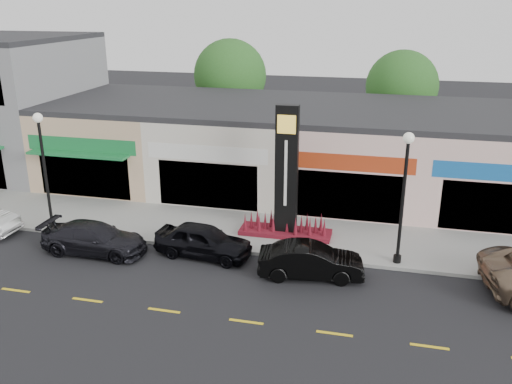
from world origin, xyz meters
TOP-DOWN VIEW (x-y plane):
  - ground at (0.00, 0.00)m, footprint 120.00×120.00m
  - sidewalk at (0.00, 4.35)m, footprint 52.00×4.30m
  - curb at (0.00, 2.10)m, footprint 52.00×0.20m
  - shop_beige at (-8.50, 11.46)m, footprint 7.00×10.85m
  - shop_cream at (-1.50, 11.47)m, footprint 7.00×10.01m
  - shop_pink_w at (5.50, 11.47)m, footprint 7.00×10.01m
  - shop_pink_e at (12.50, 11.47)m, footprint 7.00×10.01m
  - tree_rear_west at (-4.00, 19.50)m, footprint 5.20×5.20m
  - tree_rear_mid at (8.00, 19.50)m, footprint 4.80×4.80m
  - lamp_west_near at (-8.00, 2.50)m, footprint 0.44×0.44m
  - lamp_east_near at (8.00, 2.50)m, footprint 0.44×0.44m
  - pylon_sign at (3.00, 4.20)m, footprint 4.20×1.30m
  - car_dark_sedan at (-4.71, 0.68)m, footprint 1.87×4.58m
  - car_black_sedan at (-0.04, 1.48)m, footprint 2.10×4.32m
  - car_black_conv at (4.67, 0.71)m, footprint 2.00×4.28m

SIDE VIEW (x-z plane):
  - ground at x=0.00m, z-range 0.00..0.00m
  - sidewalk at x=0.00m, z-range 0.00..0.15m
  - curb at x=0.00m, z-range 0.00..0.15m
  - car_dark_sedan at x=-4.71m, z-range 0.00..1.33m
  - car_black_conv at x=4.67m, z-range 0.00..1.36m
  - car_black_sedan at x=-0.04m, z-range 0.00..1.42m
  - pylon_sign at x=3.00m, z-range -0.73..5.27m
  - shop_cream at x=-1.50m, z-range 0.00..4.80m
  - shop_pink_w at x=5.50m, z-range 0.00..4.80m
  - shop_pink_e at x=12.50m, z-range 0.00..4.80m
  - shop_beige at x=-8.50m, z-range 0.00..4.80m
  - lamp_west_near at x=-8.00m, z-range 0.74..6.21m
  - lamp_east_near at x=8.00m, z-range 0.74..6.21m
  - tree_rear_mid at x=8.00m, z-range 1.24..8.53m
  - tree_rear_west at x=-4.00m, z-range 1.30..9.13m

